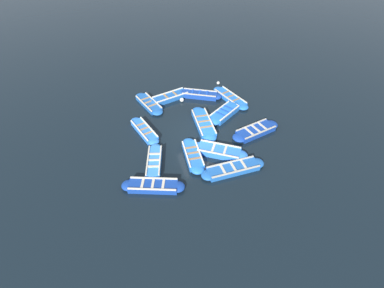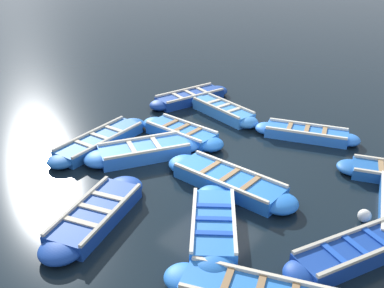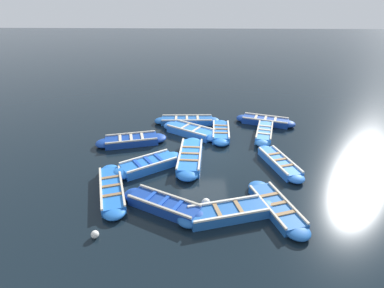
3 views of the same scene
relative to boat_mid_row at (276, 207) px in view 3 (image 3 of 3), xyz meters
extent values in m
plane|color=black|center=(-2.57, 4.46, -0.15)|extent=(120.00, 120.00, 0.00)
cube|color=#1E59AD|center=(0.00, 0.00, -0.01)|extent=(1.69, 2.72, 0.29)
ellipsoid|color=#1E59AD|center=(0.41, -1.21, -0.01)|extent=(1.07, 1.08, 0.29)
ellipsoid|color=#1E59AD|center=(-0.41, 1.21, -0.01)|extent=(1.07, 1.08, 0.29)
cube|color=beige|center=(0.39, 0.13, 0.17)|extent=(0.89, 2.40, 0.07)
cube|color=beige|center=(-0.39, -0.13, 0.17)|extent=(0.89, 2.40, 0.07)
cube|color=#9E7A51|center=(0.18, -0.51, 0.16)|extent=(0.80, 0.39, 0.04)
cube|color=#9E7A51|center=(0.00, 0.00, 0.16)|extent=(0.80, 0.39, 0.04)
cube|color=#9E7A51|center=(-0.18, 0.51, 0.16)|extent=(0.80, 0.39, 0.04)
cube|color=navy|center=(-4.01, -0.09, 0.04)|extent=(2.76, 1.92, 0.38)
ellipsoid|color=navy|center=(-2.81, -0.69, 0.04)|extent=(1.02, 1.01, 0.38)
ellipsoid|color=navy|center=(-5.22, 0.50, 0.04)|extent=(1.02, 1.01, 0.38)
cube|color=#B2AD9E|center=(-3.85, 0.24, 0.27)|extent=(2.39, 1.24, 0.07)
cube|color=#B2AD9E|center=(-4.18, -0.42, 0.27)|extent=(2.39, 1.24, 0.07)
cube|color=#1947B7|center=(-3.50, -0.35, 0.25)|extent=(0.44, 0.70, 0.04)
cube|color=#1947B7|center=(-4.01, -0.09, 0.25)|extent=(0.44, 0.70, 0.04)
cube|color=#1947B7|center=(-4.52, 0.16, 0.25)|extent=(0.44, 0.70, 0.04)
cube|color=blue|center=(-3.22, 3.50, 0.04)|extent=(1.13, 3.04, 0.37)
ellipsoid|color=blue|center=(-3.28, 2.00, 0.04)|extent=(0.97, 0.99, 0.37)
ellipsoid|color=blue|center=(-3.16, 5.01, 0.04)|extent=(0.97, 0.99, 0.37)
cube|color=beige|center=(-2.75, 3.49, 0.26)|extent=(0.20, 2.95, 0.07)
cube|color=beige|center=(-3.68, 3.52, 0.26)|extent=(0.20, 2.95, 0.07)
cube|color=olive|center=(-3.24, 2.87, 0.24)|extent=(0.89, 0.18, 0.04)
cube|color=olive|center=(-3.22, 3.50, 0.24)|extent=(0.89, 0.18, 0.04)
cube|color=olive|center=(-3.19, 4.14, 0.24)|extent=(0.89, 0.18, 0.04)
cube|color=blue|center=(-3.30, 6.45, 0.04)|extent=(2.75, 2.24, 0.38)
ellipsoid|color=blue|center=(-2.19, 5.76, 0.04)|extent=(1.30, 1.29, 0.38)
ellipsoid|color=blue|center=(-4.41, 7.14, 0.04)|extent=(1.30, 1.29, 0.38)
cube|color=beige|center=(-3.06, 6.85, 0.27)|extent=(2.21, 1.42, 0.07)
cube|color=beige|center=(-3.55, 6.06, 0.27)|extent=(2.21, 1.42, 0.07)
cube|color=beige|center=(-2.99, 6.26, 0.25)|extent=(0.59, 0.82, 0.04)
cube|color=beige|center=(-3.61, 6.65, 0.25)|extent=(0.59, 0.82, 0.04)
cube|color=#1E59AD|center=(-1.76, -0.41, 0.03)|extent=(2.87, 1.61, 0.35)
ellipsoid|color=#1E59AD|center=(-0.45, -0.03, 0.03)|extent=(1.04, 1.02, 0.35)
ellipsoid|color=#1E59AD|center=(-3.08, -0.79, 0.03)|extent=(1.04, 1.02, 0.35)
cube|color=silver|center=(-1.88, -0.02, 0.24)|extent=(2.59, 0.82, 0.07)
cube|color=silver|center=(-1.65, -0.80, 0.24)|extent=(2.59, 0.82, 0.07)
cube|color=#9E7A51|center=(-1.39, -0.30, 0.23)|extent=(0.35, 0.79, 0.04)
cube|color=#9E7A51|center=(-2.14, -0.52, 0.23)|extent=(0.35, 0.79, 0.04)
cube|color=navy|center=(1.10, 8.11, 0.02)|extent=(2.80, 1.65, 0.35)
ellipsoid|color=navy|center=(2.37, 7.70, 0.02)|extent=(1.04, 1.02, 0.35)
ellipsoid|color=navy|center=(-0.17, 8.52, 0.02)|extent=(1.04, 1.02, 0.35)
cube|color=beige|center=(1.22, 8.49, 0.23)|extent=(2.51, 0.88, 0.07)
cube|color=beige|center=(0.98, 7.74, 0.23)|extent=(2.51, 0.88, 0.07)
cube|color=beige|center=(1.64, 7.94, 0.22)|extent=(0.37, 0.77, 0.04)
cube|color=beige|center=(1.10, 8.11, 0.22)|extent=(0.37, 0.77, 0.04)
cube|color=beige|center=(0.56, 8.29, 0.22)|extent=(0.37, 0.77, 0.04)
cube|color=blue|center=(0.82, 3.15, 0.01)|extent=(1.55, 2.70, 0.32)
ellipsoid|color=blue|center=(1.21, 1.92, 0.01)|extent=(0.93, 0.94, 0.32)
ellipsoid|color=blue|center=(0.43, 4.38, 0.01)|extent=(0.93, 0.94, 0.32)
cube|color=silver|center=(1.16, 3.26, 0.20)|extent=(0.85, 2.43, 0.07)
cube|color=silver|center=(0.48, 3.05, 0.20)|extent=(0.85, 2.43, 0.07)
cube|color=#9E7A51|center=(0.99, 2.63, 0.19)|extent=(0.71, 0.35, 0.04)
cube|color=#9E7A51|center=(0.82, 3.15, 0.19)|extent=(0.71, 0.35, 0.04)
cube|color=#9E7A51|center=(0.65, 3.68, 0.19)|extent=(0.71, 0.35, 0.04)
cube|color=#3884E0|center=(0.72, 6.33, 0.04)|extent=(1.39, 2.61, 0.38)
ellipsoid|color=#3884E0|center=(0.42, 5.13, 0.04)|extent=(0.90, 0.92, 0.38)
ellipsoid|color=#3884E0|center=(1.03, 7.54, 0.04)|extent=(0.90, 0.92, 0.38)
cube|color=beige|center=(1.07, 6.24, 0.26)|extent=(0.68, 2.38, 0.07)
cube|color=beige|center=(0.37, 6.42, 0.26)|extent=(0.68, 2.38, 0.07)
cube|color=beige|center=(0.59, 5.82, 0.25)|extent=(0.72, 0.31, 0.04)
cube|color=beige|center=(0.72, 6.33, 0.25)|extent=(0.72, 0.31, 0.04)
cube|color=beige|center=(0.85, 6.84, 0.25)|extent=(0.72, 0.31, 0.04)
cube|color=blue|center=(-5.03, 2.74, 0.04)|extent=(2.54, 2.18, 0.38)
ellipsoid|color=blue|center=(-4.04, 3.43, 0.04)|extent=(1.28, 1.27, 0.38)
ellipsoid|color=blue|center=(-6.02, 2.05, 0.04)|extent=(1.28, 1.27, 0.38)
cube|color=silver|center=(-5.29, 3.11, 0.27)|extent=(1.99, 1.42, 0.07)
cube|color=silver|center=(-4.78, 2.37, 0.27)|extent=(1.99, 1.42, 0.07)
cube|color=#1947B7|center=(-4.61, 3.03, 0.25)|extent=(0.61, 0.79, 0.04)
cube|color=#1947B7|center=(-5.03, 2.74, 0.25)|extent=(0.61, 0.79, 0.04)
cube|color=#1947B7|center=(-5.45, 2.44, 0.25)|extent=(0.61, 0.79, 0.04)
cube|color=blue|center=(-6.19, 0.90, 0.00)|extent=(1.76, 3.06, 0.30)
ellipsoid|color=blue|center=(-5.72, -0.49, 0.00)|extent=(1.02, 1.03, 0.30)
ellipsoid|color=blue|center=(-6.66, 2.29, 0.00)|extent=(1.02, 1.03, 0.30)
cube|color=beige|center=(-5.82, 1.03, 0.18)|extent=(0.99, 2.75, 0.07)
cube|color=beige|center=(-6.56, 0.78, 0.18)|extent=(0.99, 2.75, 0.07)
cube|color=olive|center=(-5.99, 0.31, 0.17)|extent=(0.77, 0.38, 0.04)
cube|color=olive|center=(-6.19, 0.90, 0.17)|extent=(0.77, 0.38, 0.04)
cube|color=olive|center=(-6.39, 1.49, 0.17)|extent=(0.77, 0.38, 0.04)
cube|color=blue|center=(-1.64, 6.36, 0.04)|extent=(1.00, 2.39, 0.37)
ellipsoid|color=blue|center=(-1.70, 5.18, 0.04)|extent=(0.86, 0.88, 0.37)
ellipsoid|color=blue|center=(-1.59, 7.53, 0.04)|extent=(0.86, 0.88, 0.37)
cube|color=silver|center=(-1.24, 6.34, 0.26)|extent=(0.18, 2.31, 0.07)
cube|color=silver|center=(-2.05, 6.37, 0.26)|extent=(0.18, 2.31, 0.07)
cube|color=olive|center=(-1.67, 5.86, 0.24)|extent=(0.79, 0.18, 0.04)
cube|color=olive|center=(-1.64, 6.36, 0.24)|extent=(0.79, 0.18, 0.04)
cube|color=olive|center=(-1.62, 6.86, 0.24)|extent=(0.79, 0.18, 0.04)
cube|color=#1E59AD|center=(-3.60, 8.06, 0.01)|extent=(3.09, 1.05, 0.32)
ellipsoid|color=#1E59AD|center=(-2.07, 8.13, 0.01)|extent=(0.90, 0.87, 0.32)
ellipsoid|color=#1E59AD|center=(-5.12, 7.99, 0.01)|extent=(0.90, 0.87, 0.32)
cube|color=#B2AD9E|center=(-3.62, 8.47, 0.20)|extent=(2.99, 0.22, 0.07)
cube|color=#B2AD9E|center=(-3.58, 7.65, 0.20)|extent=(2.99, 0.22, 0.07)
cube|color=beige|center=(-2.95, 8.09, 0.19)|extent=(0.18, 0.80, 0.04)
cube|color=beige|center=(-3.60, 8.06, 0.19)|extent=(0.18, 0.80, 0.04)
cube|color=beige|center=(-4.24, 8.03, 0.19)|extent=(0.18, 0.80, 0.04)
cube|color=navy|center=(-6.34, 5.19, 0.02)|extent=(2.82, 1.69, 0.35)
ellipsoid|color=navy|center=(-5.06, 5.54, 0.02)|extent=(1.20, 1.17, 0.35)
ellipsoid|color=navy|center=(-7.61, 4.84, 0.02)|extent=(1.20, 1.17, 0.35)
cube|color=#B2AD9E|center=(-6.46, 5.65, 0.23)|extent=(2.52, 0.75, 0.07)
cube|color=#B2AD9E|center=(-6.21, 4.73, 0.23)|extent=(2.52, 0.75, 0.07)
cube|color=beige|center=(-5.79, 5.34, 0.22)|extent=(0.37, 0.91, 0.04)
cube|color=beige|center=(-6.34, 5.19, 0.22)|extent=(0.37, 0.91, 0.04)
cube|color=beige|center=(-6.88, 5.04, 0.22)|extent=(0.37, 0.91, 0.04)
sphere|color=silver|center=(-2.51, 0.17, 0.01)|extent=(0.31, 0.31, 0.31)
sphere|color=silver|center=(-6.06, -1.54, -0.02)|extent=(0.26, 0.26, 0.26)
camera|label=1|loc=(1.94, 19.04, 12.54)|focal=28.00mm
camera|label=2|loc=(-11.83, -1.83, 6.25)|focal=42.00mm
camera|label=3|loc=(-2.73, -8.65, 6.81)|focal=28.00mm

